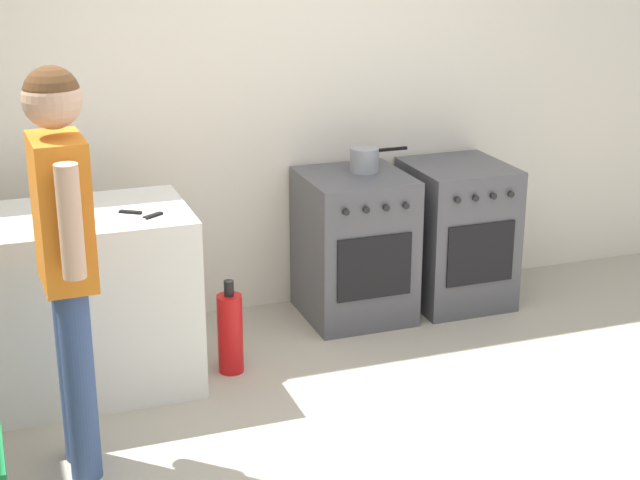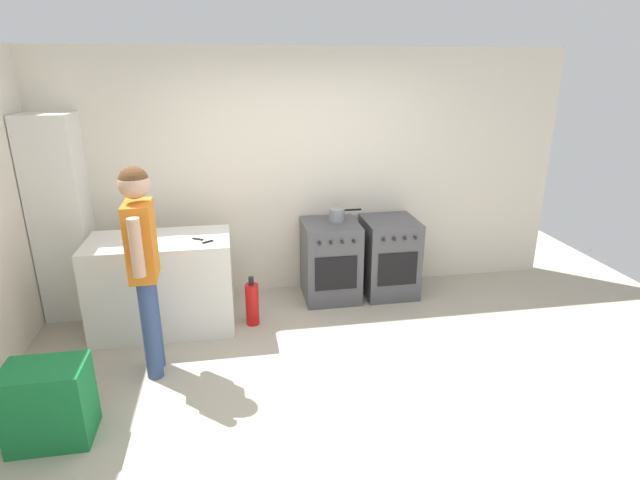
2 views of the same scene
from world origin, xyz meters
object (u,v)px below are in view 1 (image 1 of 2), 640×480
at_px(oven_left, 354,246).
at_px(knife_paring, 148,217).
at_px(oven_right, 456,234).
at_px(person, 64,237).
at_px(pot, 365,160).
at_px(knife_carving, 112,211).
at_px(fire_extinguisher, 230,332).

xyz_separation_m(oven_left, knife_paring, (-1.27, -0.57, 0.48)).
relative_size(oven_right, person, 0.49).
relative_size(pot, knife_carving, 1.19).
bearing_deg(fire_extinguisher, oven_right, 17.39).
height_order(oven_right, person, person).
bearing_deg(oven_left, person, -145.96).
bearing_deg(oven_left, oven_right, -0.00).
distance_m(oven_left, person, 2.14).
relative_size(pot, person, 0.20).
bearing_deg(knife_paring, knife_carving, 131.47).
bearing_deg(pot, knife_carving, -162.83).
xyz_separation_m(person, fire_extinguisher, (0.83, 0.67, -0.83)).
distance_m(knife_paring, fire_extinguisher, 0.80).
relative_size(oven_left, fire_extinguisher, 1.70).
height_order(knife_carving, knife_paring, same).
xyz_separation_m(oven_left, pot, (0.08, 0.05, 0.49)).
height_order(pot, knife_carving, pot).
height_order(knife_paring, fire_extinguisher, knife_paring).
distance_m(oven_right, pot, 0.76).
bearing_deg(person, knife_carving, 68.70).
relative_size(oven_left, pot, 2.46).
bearing_deg(oven_right, knife_carving, -168.80).
xyz_separation_m(oven_left, fire_extinguisher, (-0.87, -0.48, -0.21)).
xyz_separation_m(oven_right, fire_extinguisher, (-1.53, -0.48, -0.21)).
xyz_separation_m(oven_left, person, (-1.70, -1.15, 0.62)).
bearing_deg(knife_paring, oven_right, 16.52).
bearing_deg(knife_carving, knife_paring, -48.53).
bearing_deg(person, oven_right, 25.98).
bearing_deg(oven_left, pot, 33.06).
bearing_deg(knife_carving, pot, 17.17).
distance_m(oven_right, knife_paring, 2.07).
distance_m(oven_left, knife_carving, 1.55).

